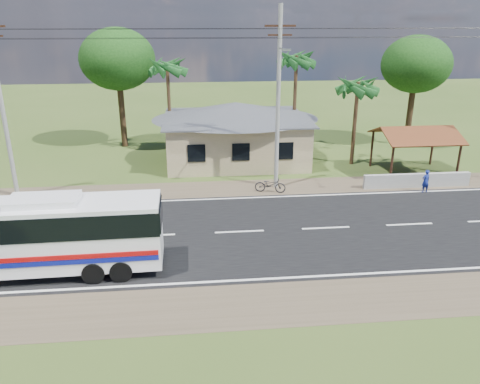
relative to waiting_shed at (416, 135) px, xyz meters
The scene contains 14 objects.
ground 15.77m from the waiting_shed, 146.82° to the right, with size 120.00×120.00×0.00m, color #354C1B.
road 15.77m from the waiting_shed, 146.82° to the right, with size 120.00×16.00×0.03m.
house 12.82m from the waiting_shed, 159.46° to the left, with size 12.40×10.00×5.00m.
waiting_shed is the anchor object (origin of this frame).
concrete_barrier 3.82m from the waiting_shed, 109.03° to the right, with size 7.00×0.30×0.90m, color #9E9E99.
utility_poles 10.96m from the waiting_shed, 168.97° to the right, with size 32.80×2.22×11.00m.
palm_near 5.23m from the waiting_shed, 144.46° to the left, with size 2.80×2.80×6.70m.
palm_mid 10.85m from the waiting_shed, 135.00° to the left, with size 2.80×2.80×8.20m.
palm_far 19.00m from the waiting_shed, 156.19° to the left, with size 2.80×2.80×7.70m.
tree_behind_house 23.46m from the waiting_shed, 155.66° to the left, with size 6.00×6.00×9.61m.
tree_behind_shed 8.99m from the waiting_shed, 68.20° to the left, with size 5.60×5.60×9.02m.
coach_bus 25.11m from the waiting_shed, 152.10° to the right, with size 11.18×2.60×3.46m.
motorcycle 11.14m from the waiting_shed, 164.47° to the right, with size 0.67×1.91×1.01m, color black.
person 4.47m from the waiting_shed, 103.46° to the right, with size 0.53×0.35×1.46m, color navy.
Camera 1 is at (-2.13, -21.46, 10.19)m, focal length 35.00 mm.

